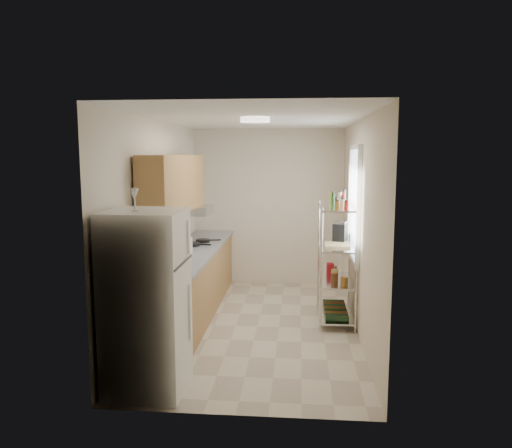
# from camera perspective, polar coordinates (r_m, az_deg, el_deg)

# --- Properties ---
(room) EXTENTS (2.52, 4.42, 2.62)m
(room) POSITION_cam_1_polar(r_m,az_deg,el_deg) (6.18, 0.14, -0.20)
(room) COLOR beige
(room) RESTS_ON ground
(counter_run) EXTENTS (0.63, 3.51, 0.90)m
(counter_run) POSITION_cam_1_polar(r_m,az_deg,el_deg) (6.91, -7.22, -6.56)
(counter_run) COLOR #A37C45
(counter_run) RESTS_ON ground
(upper_cabinets) EXTENTS (0.33, 2.20, 0.72)m
(upper_cabinets) POSITION_cam_1_polar(r_m,az_deg,el_deg) (6.41, -9.26, 4.56)
(upper_cabinets) COLOR #A37C45
(upper_cabinets) RESTS_ON room
(range_hood) EXTENTS (0.50, 0.60, 0.12)m
(range_hood) POSITION_cam_1_polar(r_m,az_deg,el_deg) (7.20, -7.21, 1.61)
(range_hood) COLOR #B7BABC
(range_hood) RESTS_ON room
(window) EXTENTS (0.06, 1.00, 1.46)m
(window) POSITION_cam_1_polar(r_m,az_deg,el_deg) (6.52, 11.20, 2.28)
(window) COLOR white
(window) RESTS_ON room
(bakers_rack) EXTENTS (0.45, 0.90, 1.73)m
(bakers_rack) POSITION_cam_1_polar(r_m,az_deg,el_deg) (6.50, 9.22, -1.61)
(bakers_rack) COLOR silver
(bakers_rack) RESTS_ON ground
(ceiling_dome) EXTENTS (0.34, 0.34, 0.05)m
(ceiling_dome) POSITION_cam_1_polar(r_m,az_deg,el_deg) (5.84, -0.10, 11.81)
(ceiling_dome) COLOR white
(ceiling_dome) RESTS_ON room
(refrigerator) EXTENTS (0.69, 0.69, 1.68)m
(refrigerator) POSITION_cam_1_polar(r_m,az_deg,el_deg) (4.73, -12.39, -8.65)
(refrigerator) COLOR white
(refrigerator) RESTS_ON ground
(wine_glass_a) EXTENTS (0.07, 0.07, 0.21)m
(wine_glass_a) POSITION_cam_1_polar(r_m,az_deg,el_deg) (4.48, -13.65, 2.70)
(wine_glass_a) COLOR silver
(wine_glass_a) RESTS_ON refrigerator
(wine_glass_b) EXTENTS (0.06, 0.06, 0.18)m
(wine_glass_b) POSITION_cam_1_polar(r_m,az_deg,el_deg) (4.48, -13.73, 2.53)
(wine_glass_b) COLOR silver
(wine_glass_b) RESTS_ON refrigerator
(rice_cooker) EXTENTS (0.25, 0.25, 0.21)m
(rice_cooker) POSITION_cam_1_polar(r_m,az_deg,el_deg) (6.59, -8.38, -2.40)
(rice_cooker) COLOR silver
(rice_cooker) RESTS_ON counter_run
(frying_pan_large) EXTENTS (0.27, 0.27, 0.04)m
(frying_pan_large) POSITION_cam_1_polar(r_m,az_deg,el_deg) (7.09, -7.43, -2.32)
(frying_pan_large) COLOR black
(frying_pan_large) RESTS_ON counter_run
(frying_pan_small) EXTENTS (0.26, 0.26, 0.04)m
(frying_pan_small) POSITION_cam_1_polar(r_m,az_deg,el_deg) (7.37, -6.08, -1.92)
(frying_pan_small) COLOR black
(frying_pan_small) RESTS_ON counter_run
(cutting_board) EXTENTS (0.32, 0.42, 0.03)m
(cutting_board) POSITION_cam_1_polar(r_m,az_deg,el_deg) (6.51, 9.25, -2.35)
(cutting_board) COLOR tan
(cutting_board) RESTS_ON bakers_rack
(espresso_machine) EXTENTS (0.21, 0.27, 0.28)m
(espresso_machine) POSITION_cam_1_polar(r_m,az_deg,el_deg) (6.74, 9.54, -0.91)
(espresso_machine) COLOR black
(espresso_machine) RESTS_ON bakers_rack
(storage_bag) EXTENTS (0.10, 0.13, 0.14)m
(storage_bag) POSITION_cam_1_polar(r_m,az_deg,el_deg) (6.90, 8.47, -5.06)
(storage_bag) COLOR maroon
(storage_bag) RESTS_ON bakers_rack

